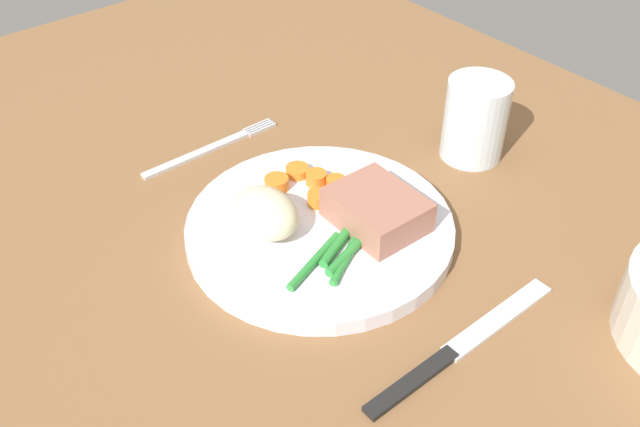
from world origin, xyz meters
TOP-DOWN VIEW (x-y plane):
  - dining_table at (0.00, 0.00)cm, footprint 120.00×90.00cm
  - dinner_plate at (0.64, 0.03)cm, footprint 24.84×24.84cm
  - meat_portion at (3.99, 3.94)cm, footprint 8.52×6.96cm
  - mashed_potatoes at (-1.60, -4.44)cm, footprint 6.89×5.29cm
  - carrot_slices at (-4.30, 2.37)cm, footprint 7.09×6.31cm
  - green_beans at (5.28, -1.86)cm, footprint 5.28×9.58cm
  - fork at (-17.77, -0.23)cm, footprint 1.44×16.60cm
  - knife at (18.13, -0.25)cm, footprint 1.70×20.50cm
  - water_glass at (0.72, 20.96)cm, footprint 6.61×6.61cm

SIDE VIEW (x-z plane):
  - dining_table at x=0.00cm, z-range 0.00..2.00cm
  - knife at x=18.13cm, z-range 1.88..2.52cm
  - fork at x=-17.77cm, z-range 2.00..2.40cm
  - dinner_plate at x=0.64cm, z-range 2.00..3.60cm
  - green_beans at x=5.28cm, z-range 3.54..4.43cm
  - carrot_slices at x=-4.30cm, z-range 3.55..4.82cm
  - meat_portion at x=3.99cm, z-range 3.60..6.64cm
  - mashed_potatoes at x=-1.60cm, z-range 3.60..7.59cm
  - water_glass at x=0.72cm, z-range 1.38..10.11cm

